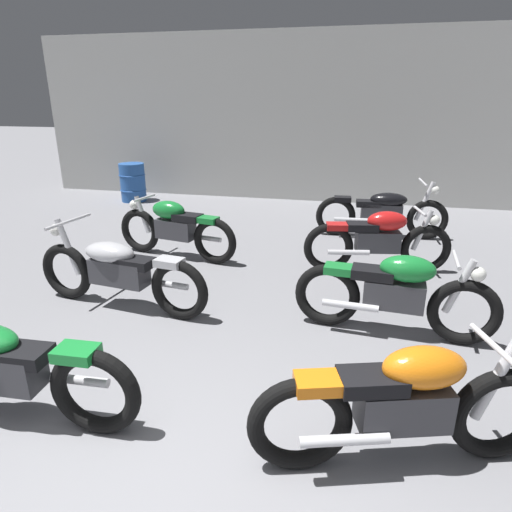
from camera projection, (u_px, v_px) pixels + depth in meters
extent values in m
cube|color=#B2B2AD|center=(313.00, 119.00, 9.72)|extent=(12.84, 0.24, 3.60)
torus|color=black|center=(95.00, 392.00, 3.07)|extent=(0.67, 0.14, 0.67)
cube|color=black|center=(21.00, 355.00, 3.08)|extent=(0.41, 0.26, 0.10)
cube|color=#197F33|center=(76.00, 353.00, 2.99)|extent=(0.29, 0.21, 0.08)
cylinder|color=silver|center=(73.00, 379.00, 3.24)|extent=(0.55, 0.10, 0.07)
torus|color=black|center=(67.00, 272.00, 5.18)|extent=(0.68, 0.20, 0.67)
torus|color=black|center=(179.00, 290.00, 4.69)|extent=(0.68, 0.20, 0.67)
cylinder|color=silver|center=(68.00, 247.00, 5.05)|extent=(0.28, 0.11, 0.66)
cube|color=#38383D|center=(119.00, 272.00, 4.90)|extent=(0.69, 0.32, 0.28)
ellipsoid|color=#B7B7BC|center=(110.00, 252.00, 4.86)|extent=(0.64, 0.40, 0.22)
cube|color=black|center=(135.00, 263.00, 4.78)|extent=(0.43, 0.29, 0.10)
cube|color=#B7B7BC|center=(169.00, 262.00, 4.62)|extent=(0.30, 0.24, 0.08)
cylinder|color=silver|center=(69.00, 221.00, 4.93)|extent=(0.12, 0.68, 0.04)
sphere|color=white|center=(56.00, 230.00, 5.03)|extent=(0.14, 0.14, 0.14)
cylinder|color=silver|center=(166.00, 284.00, 4.89)|extent=(0.55, 0.14, 0.07)
torus|color=black|center=(140.00, 231.00, 6.76)|extent=(0.68, 0.23, 0.67)
torus|color=black|center=(215.00, 241.00, 6.27)|extent=(0.68, 0.23, 0.67)
cylinder|color=silver|center=(143.00, 215.00, 6.64)|extent=(0.25, 0.11, 0.56)
cube|color=#38383D|center=(175.00, 229.00, 6.48)|extent=(0.61, 0.34, 0.28)
ellipsoid|color=#197F33|center=(168.00, 210.00, 6.42)|extent=(0.56, 0.37, 0.26)
cube|color=black|center=(188.00, 217.00, 6.33)|extent=(0.44, 0.31, 0.10)
cube|color=#197F33|center=(208.00, 220.00, 6.20)|extent=(0.31, 0.25, 0.08)
cylinder|color=silver|center=(144.00, 198.00, 6.53)|extent=(0.12, 0.48, 0.04)
sphere|color=white|center=(134.00, 205.00, 6.65)|extent=(0.14, 0.14, 0.14)
cylinder|color=silver|center=(204.00, 238.00, 6.48)|extent=(0.55, 0.17, 0.07)
torus|color=black|center=(499.00, 414.00, 2.86)|extent=(0.67, 0.30, 0.67)
torus|color=black|center=(300.00, 424.00, 2.77)|extent=(0.67, 0.30, 0.67)
cylinder|color=silver|center=(495.00, 381.00, 2.76)|extent=(0.25, 0.14, 0.56)
cube|color=#38383D|center=(403.00, 406.00, 2.78)|extent=(0.62, 0.40, 0.28)
ellipsoid|color=orange|center=(424.00, 367.00, 2.69)|extent=(0.58, 0.42, 0.26)
cube|color=black|center=(371.00, 381.00, 2.70)|extent=(0.45, 0.35, 0.10)
cube|color=orange|center=(318.00, 383.00, 2.67)|extent=(0.33, 0.27, 0.08)
cylinder|color=silver|center=(493.00, 345.00, 2.67)|extent=(0.18, 0.47, 0.04)
cylinder|color=silver|center=(344.00, 440.00, 2.67)|extent=(0.55, 0.23, 0.07)
torus|color=black|center=(464.00, 313.00, 4.20)|extent=(0.68, 0.16, 0.67)
torus|color=black|center=(327.00, 295.00, 4.57)|extent=(0.68, 0.16, 0.67)
cylinder|color=silver|center=(459.00, 286.00, 4.13)|extent=(0.25, 0.09, 0.56)
cube|color=#38383D|center=(394.00, 294.00, 4.35)|extent=(0.59, 0.28, 0.28)
ellipsoid|color=#197F33|center=(408.00, 269.00, 4.22)|extent=(0.54, 0.32, 0.26)
cube|color=black|center=(373.00, 273.00, 4.34)|extent=(0.42, 0.27, 0.10)
cube|color=#197F33|center=(339.00, 269.00, 4.44)|extent=(0.29, 0.22, 0.08)
cylinder|color=silver|center=(457.00, 260.00, 4.06)|extent=(0.07, 0.48, 0.04)
sphere|color=white|center=(478.00, 274.00, 4.04)|extent=(0.14, 0.14, 0.14)
cylinder|color=silver|center=(350.00, 305.00, 4.39)|extent=(0.55, 0.11, 0.07)
torus|color=black|center=(426.00, 249.00, 5.95)|extent=(0.68, 0.23, 0.67)
torus|color=black|center=(328.00, 248.00, 6.00)|extent=(0.68, 0.23, 0.67)
cylinder|color=silver|center=(422.00, 230.00, 5.87)|extent=(0.25, 0.11, 0.56)
cube|color=#38383D|center=(378.00, 241.00, 5.94)|extent=(0.61, 0.34, 0.28)
ellipsoid|color=red|center=(387.00, 221.00, 5.84)|extent=(0.56, 0.37, 0.26)
cube|color=black|center=(362.00, 227.00, 5.88)|extent=(0.44, 0.31, 0.10)
cube|color=red|center=(337.00, 226.00, 5.90)|extent=(0.31, 0.25, 0.08)
cylinder|color=silver|center=(420.00, 211.00, 5.78)|extent=(0.12, 0.48, 0.04)
sphere|color=white|center=(434.00, 220.00, 5.81)|extent=(0.14, 0.14, 0.14)
cylinder|color=silver|center=(348.00, 252.00, 5.88)|extent=(0.55, 0.17, 0.07)
torus|color=black|center=(427.00, 220.00, 7.35)|extent=(0.68, 0.15, 0.67)
torus|color=black|center=(336.00, 216.00, 7.58)|extent=(0.68, 0.15, 0.67)
cylinder|color=silver|center=(425.00, 201.00, 7.26)|extent=(0.28, 0.09, 0.66)
cube|color=#38383D|center=(381.00, 212.00, 7.43)|extent=(0.67, 0.28, 0.28)
ellipsoid|color=black|center=(389.00, 199.00, 7.34)|extent=(0.62, 0.36, 0.22)
cube|color=black|center=(369.00, 203.00, 7.42)|extent=(0.41, 0.26, 0.10)
cube|color=black|center=(343.00, 199.00, 7.46)|extent=(0.29, 0.22, 0.08)
cylinder|color=silver|center=(423.00, 182.00, 7.16)|extent=(0.08, 0.68, 0.04)
sphere|color=white|center=(435.00, 190.00, 7.17)|extent=(0.14, 0.14, 0.14)
cylinder|color=silver|center=(351.00, 220.00, 7.43)|extent=(0.55, 0.10, 0.07)
cylinder|color=#23519E|center=(133.00, 182.00, 10.06)|extent=(0.56, 0.56, 0.85)
torus|color=#23519E|center=(132.00, 175.00, 10.00)|extent=(0.59, 0.59, 0.03)
torus|color=#23519E|center=(134.00, 190.00, 10.12)|extent=(0.59, 0.59, 0.03)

